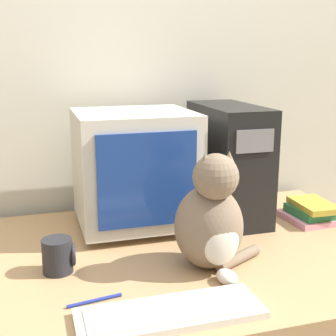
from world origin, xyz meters
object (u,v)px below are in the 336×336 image
at_px(keyboard, 170,313).
at_px(book_stack, 311,212).
at_px(pen, 95,301).
at_px(mug, 58,256).
at_px(cat, 211,220).
at_px(crt_monitor, 135,168).
at_px(computer_tower, 228,162).

xyz_separation_m(keyboard, book_stack, (0.69, 0.48, 0.02)).
bearing_deg(pen, mug, 110.34).
distance_m(keyboard, cat, 0.32).
bearing_deg(crt_monitor, keyboard, -95.20).
relative_size(computer_tower, pen, 3.00).
distance_m(crt_monitor, computer_tower, 0.36).
bearing_deg(keyboard, pen, 143.55).
bearing_deg(keyboard, book_stack, 34.71).
bearing_deg(cat, computer_tower, 55.27).
distance_m(cat, pen, 0.39).
height_order(crt_monitor, keyboard, crt_monitor).
bearing_deg(keyboard, crt_monitor, 84.80).
bearing_deg(pen, keyboard, -36.45).
xyz_separation_m(crt_monitor, mug, (-0.29, -0.29, -0.16)).
bearing_deg(computer_tower, crt_monitor, -178.84).
bearing_deg(mug, crt_monitor, 45.26).
xyz_separation_m(computer_tower, pen, (-0.57, -0.49, -0.21)).
height_order(crt_monitor, cat, crt_monitor).
relative_size(keyboard, pen, 3.16).
relative_size(crt_monitor, cat, 1.19).
height_order(cat, book_stack, cat).
height_order(keyboard, book_stack, book_stack).
distance_m(keyboard, book_stack, 0.84).
bearing_deg(cat, keyboard, -135.83).
height_order(keyboard, mug, mug).
bearing_deg(mug, keyboard, -53.42).
height_order(computer_tower, cat, computer_tower).
bearing_deg(pen, computer_tower, 40.86).
bearing_deg(keyboard, mug, 126.58).
distance_m(computer_tower, book_stack, 0.35).
distance_m(book_stack, pen, 0.92).
relative_size(pen, mug, 1.42).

